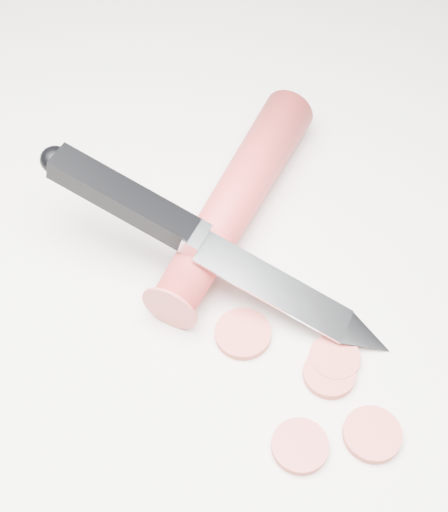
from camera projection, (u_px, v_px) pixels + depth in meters
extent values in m
plane|color=silver|center=(289.00, 328.00, 0.51)|extent=(2.40, 2.40, 0.00)
cylinder|color=red|center=(236.00, 199.00, 0.55)|extent=(0.16, 0.20, 0.04)
cylinder|color=#CE4A41|center=(243.00, 334.00, 0.50)|extent=(0.04, 0.04, 0.01)
cylinder|color=#CE4A41|center=(300.00, 446.00, 0.45)|extent=(0.04, 0.04, 0.01)
cylinder|color=#CE4A41|center=(329.00, 374.00, 0.48)|extent=(0.04, 0.04, 0.01)
cylinder|color=#CE4A41|center=(372.00, 434.00, 0.46)|extent=(0.04, 0.04, 0.01)
cylinder|color=#CE4A41|center=(334.00, 358.00, 0.49)|extent=(0.03, 0.03, 0.01)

